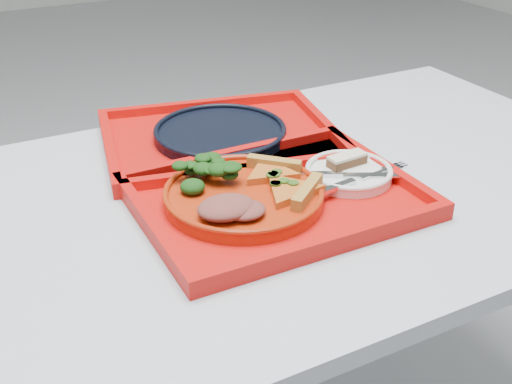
% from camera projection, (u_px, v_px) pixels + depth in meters
% --- Properties ---
extents(table, '(1.60, 0.80, 0.75)m').
position_uv_depth(table, '(222.00, 238.00, 1.11)').
color(table, silver).
rests_on(table, ground).
extents(tray_main, '(0.45, 0.35, 0.01)m').
position_uv_depth(tray_main, '(276.00, 200.00, 1.06)').
color(tray_main, red).
rests_on(tray_main, table).
extents(tray_far, '(0.51, 0.43, 0.01)m').
position_uv_depth(tray_far, '(220.00, 141.00, 1.27)').
color(tray_far, red).
rests_on(tray_far, table).
extents(dinner_plate, '(0.26, 0.26, 0.02)m').
position_uv_depth(dinner_plate, '(243.00, 197.00, 1.04)').
color(dinner_plate, '#AF290B').
rests_on(dinner_plate, tray_main).
extents(side_plate, '(0.15, 0.15, 0.01)m').
position_uv_depth(side_plate, '(349.00, 175.00, 1.12)').
color(side_plate, white).
rests_on(side_plate, tray_main).
extents(navy_plate, '(0.26, 0.26, 0.02)m').
position_uv_depth(navy_plate, '(220.00, 134.00, 1.27)').
color(navy_plate, black).
rests_on(navy_plate, tray_far).
extents(pizza_slice_a, '(0.15, 0.15, 0.02)m').
position_uv_depth(pizza_slice_a, '(290.00, 188.00, 1.03)').
color(pizza_slice_a, orange).
rests_on(pizza_slice_a, dinner_plate).
extents(pizza_slice_b, '(0.14, 0.14, 0.02)m').
position_uv_depth(pizza_slice_b, '(270.00, 171.00, 1.08)').
color(pizza_slice_b, orange).
rests_on(pizza_slice_b, dinner_plate).
extents(salad_heap, '(0.10, 0.09, 0.05)m').
position_uv_depth(salad_heap, '(204.00, 168.00, 1.06)').
color(salad_heap, black).
rests_on(salad_heap, dinner_plate).
extents(meat_portion, '(0.09, 0.07, 0.03)m').
position_uv_depth(meat_portion, '(226.00, 207.00, 0.97)').
color(meat_portion, brown).
rests_on(meat_portion, dinner_plate).
extents(dessert_bar, '(0.07, 0.03, 0.02)m').
position_uv_depth(dessert_bar, '(347.00, 160.00, 1.13)').
color(dessert_bar, '#4C2919').
rests_on(dessert_bar, side_plate).
extents(knife, '(0.17, 0.10, 0.01)m').
position_uv_depth(knife, '(351.00, 174.00, 1.09)').
color(knife, silver).
rests_on(knife, side_plate).
extents(fork, '(0.19, 0.04, 0.01)m').
position_uv_depth(fork, '(360.00, 178.00, 1.08)').
color(fork, silver).
rests_on(fork, side_plate).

